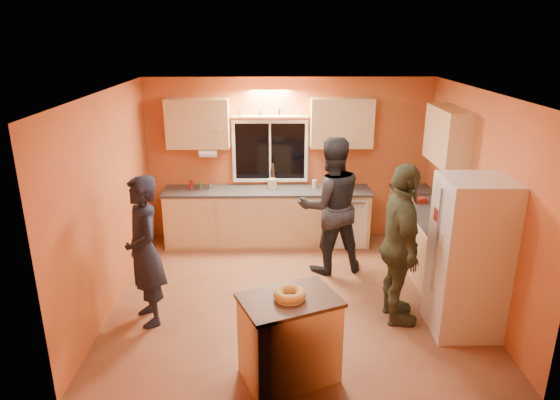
{
  "coord_description": "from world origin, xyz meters",
  "views": [
    {
      "loc": [
        -0.27,
        -5.75,
        3.26
      ],
      "look_at": [
        -0.17,
        0.4,
        1.17
      ],
      "focal_mm": 32.0,
      "sensor_mm": 36.0,
      "label": 1
    }
  ],
  "objects_px": {
    "person_center": "(330,206)",
    "person_right": "(401,246)",
    "island": "(289,338)",
    "refrigerator": "(469,257)",
    "person_left": "(144,252)"
  },
  "relations": [
    {
      "from": "island",
      "to": "refrigerator",
      "type": "bearing_deg",
      "value": -0.41
    },
    {
      "from": "person_right",
      "to": "person_center",
      "type": "bearing_deg",
      "value": 25.76
    },
    {
      "from": "refrigerator",
      "to": "person_center",
      "type": "bearing_deg",
      "value": 131.44
    },
    {
      "from": "refrigerator",
      "to": "person_right",
      "type": "bearing_deg",
      "value": 164.24
    },
    {
      "from": "island",
      "to": "person_left",
      "type": "distance_m",
      "value": 1.98
    },
    {
      "from": "refrigerator",
      "to": "person_left",
      "type": "distance_m",
      "value": 3.62
    },
    {
      "from": "refrigerator",
      "to": "island",
      "type": "relative_size",
      "value": 1.68
    },
    {
      "from": "person_left",
      "to": "person_center",
      "type": "distance_m",
      "value": 2.61
    },
    {
      "from": "person_center",
      "to": "person_right",
      "type": "bearing_deg",
      "value": 103.4
    },
    {
      "from": "person_left",
      "to": "person_right",
      "type": "height_order",
      "value": "person_right"
    },
    {
      "from": "refrigerator",
      "to": "person_center",
      "type": "distance_m",
      "value": 2.05
    },
    {
      "from": "person_left",
      "to": "person_right",
      "type": "bearing_deg",
      "value": 61.38
    },
    {
      "from": "person_center",
      "to": "island",
      "type": "bearing_deg",
      "value": 62.15
    },
    {
      "from": "person_center",
      "to": "person_right",
      "type": "xyz_separation_m",
      "value": [
        0.65,
        -1.33,
        -0.01
      ]
    },
    {
      "from": "refrigerator",
      "to": "person_center",
      "type": "xyz_separation_m",
      "value": [
        -1.35,
        1.53,
        0.07
      ]
    }
  ]
}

